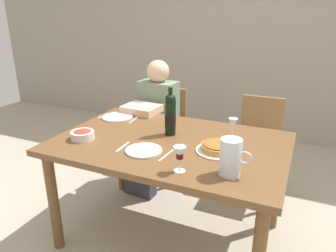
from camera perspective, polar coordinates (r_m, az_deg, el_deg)
ground_plane at (r=2.49m, az=0.37°, el=-19.03°), size 8.00×8.00×0.00m
back_wall at (r=4.15m, az=14.03°, el=17.20°), size 8.00×0.10×2.80m
dining_table at (r=2.13m, az=0.41°, el=-4.97°), size 1.50×1.00×0.76m
wine_bottle at (r=2.15m, az=0.42°, el=2.07°), size 0.08×0.08×0.33m
water_pitcher at (r=1.67m, az=11.15°, el=-5.87°), size 0.17×0.11×0.20m
baked_tart at (r=1.95m, az=8.97°, el=-3.81°), size 0.27×0.27×0.06m
salad_bowl at (r=2.18m, az=-15.10°, el=-1.47°), size 0.16×0.16×0.06m
wine_glass_left_diner at (r=2.14m, az=11.55°, el=0.24°), size 0.06×0.06×0.14m
wine_glass_right_diner at (r=1.67m, az=2.12°, el=-5.05°), size 0.07×0.07×0.14m
dinner_plate_left_setting at (r=2.57m, az=-9.09°, el=1.60°), size 0.25×0.25×0.01m
dinner_plate_right_setting at (r=1.94m, az=-4.37°, el=-4.40°), size 0.23×0.23×0.01m
fork_left_setting at (r=2.64m, az=-11.29°, el=1.86°), size 0.04×0.16×0.00m
knife_left_setting at (r=2.49m, az=-6.19°, el=1.09°), size 0.03×0.18×0.00m
knife_right_setting at (r=1.88m, az=-0.33°, el=-5.29°), size 0.02×0.18×0.00m
spoon_right_setting at (r=2.02m, az=-8.13°, el=-3.74°), size 0.02×0.16×0.00m
chair_left at (r=3.10m, az=-0.61°, el=-0.17°), size 0.43×0.43×0.87m
diner_left at (r=2.86m, az=-2.86°, el=0.62°), size 0.36×0.52×1.16m
chair_right at (r=2.88m, az=15.89°, el=-2.61°), size 0.41×0.41×0.87m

